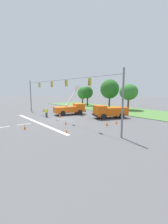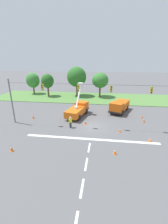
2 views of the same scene
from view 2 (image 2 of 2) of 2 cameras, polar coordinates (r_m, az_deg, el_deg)
name	(u,v)px [view 2 (image 2 of 2)]	position (r m, az deg, el deg)	size (l,w,h in m)	color
ground_plane	(93,127)	(23.58, 3.38, -5.61)	(200.00, 200.00, 0.00)	#565659
grass_verge	(98,98)	(40.55, 5.30, 5.36)	(56.00, 12.00, 0.10)	#517F3D
lane_markings	(90,145)	(18.91, 2.14, -12.51)	(17.60, 15.25, 0.01)	silver
signal_gantry	(94,98)	(22.01, 3.73, 5.22)	(26.20, 0.33, 7.20)	slate
tree_far_west	(33,80)	(47.21, -18.91, 11.32)	(3.90, 3.48, 6.18)	brown
tree_west	(47,81)	(42.88, -13.74, 11.37)	(3.39, 3.53, 6.17)	brown
tree_centre	(77,77)	(42.06, -2.81, 13.19)	(5.23, 5.20, 7.99)	brown
tree_east	(100,80)	(41.22, 6.21, 11.89)	(4.37, 4.67, 6.54)	brown
utility_truck_bucket_lift	(78,109)	(27.61, -2.32, 1.16)	(3.73, 6.72, 5.89)	orange
utility_truck_support_near	(119,106)	(30.45, 13.35, 2.32)	(4.56, 6.56, 2.31)	#D6560F
road_worker	(70,121)	(23.00, -5.20, -3.61)	(0.44, 0.54, 1.77)	#383842
traffic_cone_foreground_left	(120,130)	(22.46, 13.47, -6.66)	(0.36, 0.36, 0.64)	orange
traffic_cone_foreground_right	(144,120)	(26.94, 21.89, -2.88)	(0.36, 0.36, 0.76)	orange
traffic_cone_mid_left	(85,122)	(24.37, 0.57, -3.69)	(0.36, 0.36, 0.80)	orange
traffic_cone_near_bucket	(142,116)	(28.75, 21.25, -1.54)	(0.36, 0.36, 0.64)	orange
traffic_cone_lane_edge_a	(11,148)	(19.55, -25.93, -12.23)	(0.36, 0.36, 0.78)	orange
traffic_cone_lane_edge_b	(150,140)	(21.27, 23.92, -9.56)	(0.36, 0.36, 0.61)	orange
traffic_cone_far_left	(115,151)	(17.57, 11.71, -14.46)	(0.36, 0.36, 0.69)	orange
traffic_cone_far_right	(33,116)	(28.07, -18.82, -1.52)	(0.36, 0.36, 0.82)	orange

